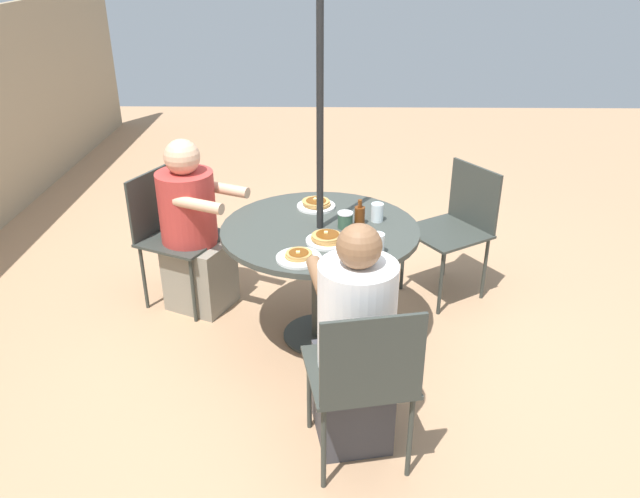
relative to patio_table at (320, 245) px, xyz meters
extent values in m
plane|color=tan|center=(0.00, 0.00, -0.63)|extent=(12.00, 12.00, 0.00)
cylinder|color=#383D38|center=(0.00, 0.00, -0.62)|extent=(0.45, 0.45, 0.01)
cylinder|color=#383D38|center=(0.00, 0.00, -0.27)|extent=(0.10, 0.10, 0.71)
cylinder|color=#383D38|center=(0.00, 0.00, 0.09)|extent=(1.14, 1.14, 0.03)
cylinder|color=black|center=(0.00, 0.00, 0.47)|extent=(0.04, 0.04, 2.20)
cylinder|color=#333833|center=(0.51, 0.64, -0.40)|extent=(0.02, 0.02, 0.46)
cylinder|color=#333833|center=(0.15, 0.80, -0.40)|extent=(0.02, 0.02, 0.46)
cylinder|color=#333833|center=(0.67, 1.00, -0.40)|extent=(0.02, 0.02, 0.46)
cylinder|color=#333833|center=(0.31, 1.16, -0.40)|extent=(0.02, 0.02, 0.46)
cube|color=#333833|center=(0.41, 0.90, -0.16)|extent=(0.61, 0.61, 0.02)
cube|color=#333833|center=(0.50, 1.10, 0.05)|extent=(0.40, 0.20, 0.41)
cube|color=gray|center=(0.36, 0.80, -0.40)|extent=(0.47, 0.48, 0.46)
cylinder|color=#B73833|center=(0.38, 0.85, 0.06)|extent=(0.36, 0.36, 0.47)
sphere|color=#DBA884|center=(0.38, 0.85, 0.40)|extent=(0.22, 0.22, 0.22)
cylinder|color=#DBA884|center=(0.43, 0.60, 0.18)|extent=(0.20, 0.33, 0.07)
cylinder|color=#DBA884|center=(0.17, 0.72, 0.18)|extent=(0.20, 0.33, 0.07)
cylinder|color=#333833|center=(-0.82, 0.04, -0.40)|extent=(0.02, 0.02, 0.46)
cylinder|color=#333833|center=(-0.74, -0.34, -0.40)|extent=(0.02, 0.02, 0.46)
cylinder|color=#333833|center=(-1.20, -0.04, -0.40)|extent=(0.02, 0.02, 0.46)
cylinder|color=#333833|center=(-1.13, -0.42, -0.40)|extent=(0.02, 0.02, 0.46)
cube|color=#333833|center=(-0.97, -0.19, -0.16)|extent=(0.54, 0.54, 0.02)
cube|color=#333833|center=(-1.19, -0.23, 0.05)|extent=(0.10, 0.43, 0.41)
cube|color=#3D3D42|center=(-0.86, -0.17, -0.40)|extent=(0.42, 0.40, 0.46)
cylinder|color=white|center=(-0.91, -0.18, 0.09)|extent=(0.35, 0.35, 0.52)
sphere|color=brown|center=(-0.91, -0.18, 0.44)|extent=(0.20, 0.20, 0.20)
cylinder|color=brown|center=(-0.77, -0.01, 0.21)|extent=(0.29, 0.12, 0.07)
cylinder|color=brown|center=(-0.71, -0.28, 0.21)|extent=(0.29, 0.12, 0.07)
cylinder|color=#333833|center=(0.27, -0.77, -0.40)|extent=(0.02, 0.02, 0.46)
cylinder|color=#333833|center=(0.59, -0.56, -0.40)|extent=(0.02, 0.02, 0.46)
cylinder|color=#333833|center=(0.48, -1.10, -0.40)|extent=(0.02, 0.02, 0.46)
cylinder|color=#333833|center=(0.81, -0.89, -0.40)|extent=(0.02, 0.02, 0.46)
cube|color=#333833|center=(0.54, -0.83, -0.16)|extent=(0.64, 0.64, 0.02)
cube|color=#333833|center=(0.65, -1.02, 0.05)|extent=(0.38, 0.25, 0.41)
cylinder|color=white|center=(-0.40, 0.10, 0.12)|extent=(0.23, 0.23, 0.02)
cylinder|color=#BC8947|center=(-0.40, 0.11, 0.13)|extent=(0.14, 0.14, 0.01)
cylinder|color=#BC8947|center=(-0.40, 0.10, 0.14)|extent=(0.14, 0.14, 0.01)
ellipsoid|color=brown|center=(-0.40, 0.10, 0.15)|extent=(0.11, 0.10, 0.00)
cube|color=#F4E084|center=(-0.41, 0.11, 0.16)|extent=(0.02, 0.02, 0.01)
cylinder|color=white|center=(-0.20, -0.04, 0.12)|extent=(0.23, 0.23, 0.02)
cylinder|color=#BC8947|center=(-0.20, -0.05, 0.13)|extent=(0.17, 0.17, 0.01)
cylinder|color=#BC8947|center=(-0.20, -0.04, 0.14)|extent=(0.18, 0.18, 0.01)
cylinder|color=#BC8947|center=(-0.20, -0.04, 0.15)|extent=(0.16, 0.16, 0.01)
ellipsoid|color=brown|center=(-0.20, -0.04, 0.16)|extent=(0.14, 0.13, 0.00)
cube|color=#F4E084|center=(-0.19, -0.04, 0.17)|extent=(0.02, 0.02, 0.01)
cylinder|color=white|center=(0.30, 0.03, 0.12)|extent=(0.23, 0.23, 0.02)
cylinder|color=#BC8947|center=(0.30, 0.02, 0.13)|extent=(0.16, 0.16, 0.01)
cylinder|color=#BC8947|center=(0.30, 0.02, 0.14)|extent=(0.17, 0.17, 0.01)
cylinder|color=#BC8947|center=(0.30, 0.03, 0.15)|extent=(0.17, 0.17, 0.01)
ellipsoid|color=brown|center=(0.30, 0.03, 0.16)|extent=(0.13, 0.12, 0.00)
cube|color=#F4E084|center=(0.31, 0.03, 0.16)|extent=(0.03, 0.03, 0.01)
cylinder|color=#602D0F|center=(0.05, -0.23, 0.16)|extent=(0.06, 0.06, 0.10)
cylinder|color=#602D0F|center=(0.05, -0.23, 0.24)|extent=(0.03, 0.03, 0.04)
torus|color=#602D0F|center=(0.08, -0.23, 0.18)|extent=(0.05, 0.01, 0.05)
cylinder|color=#33513D|center=(0.00, -0.14, 0.15)|extent=(0.08, 0.08, 0.09)
cylinder|color=white|center=(0.00, -0.14, 0.20)|extent=(0.09, 0.09, 0.01)
cylinder|color=silver|center=(-0.33, -0.30, 0.17)|extent=(0.08, 0.08, 0.11)
cylinder|color=silver|center=(0.10, -0.33, 0.16)|extent=(0.07, 0.07, 0.11)
camera|label=1|loc=(-3.25, -0.05, 1.57)|focal=35.00mm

